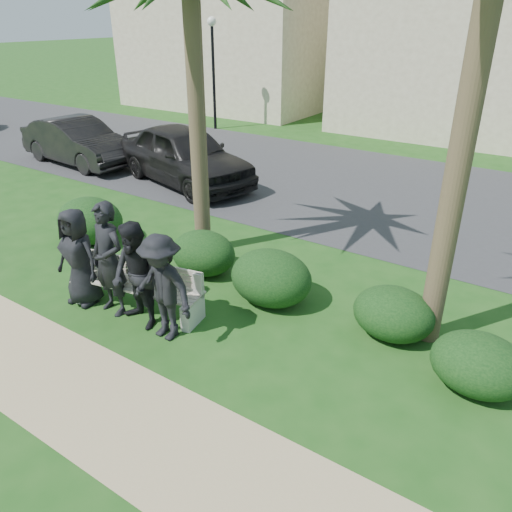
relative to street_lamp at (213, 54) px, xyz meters
The scene contains 18 objects.
ground 15.29m from the street_lamp, 53.13° to the right, with size 160.00×160.00×0.00m, color #1C4B15.
footpath 16.74m from the street_lamp, 56.89° to the right, with size 30.00×1.60×0.01m, color tan.
asphalt_street 10.28m from the street_lamp, 23.96° to the right, with size 160.00×8.00×0.01m, color #2D2D30.
stucco_bldg_left 6.75m from the street_lamp, 116.57° to the left, with size 10.40×8.40×7.30m.
stucco_bldg_right 10.03m from the street_lamp, 36.87° to the left, with size 8.40×8.40×7.30m.
street_lamp is the anchor object (origin of this frame).
park_bench 14.51m from the street_lamp, 56.81° to the right, with size 2.35×0.92×0.79m.
man_a 14.24m from the street_lamp, 60.76° to the right, with size 0.81×0.53×1.66m, color black.
man_b 14.48m from the street_lamp, 58.33° to the right, with size 0.68×0.45×1.88m, color black.
man_c 14.87m from the street_lamp, 56.29° to the right, with size 0.83×0.64×1.70m, color black.
man_d 15.20m from the street_lamp, 54.60° to the right, with size 1.08×0.62×1.66m, color black.
hedge_a 11.90m from the street_lamp, 64.87° to the right, with size 1.49×1.23×0.97m, color black.
hedge_b 13.22m from the street_lamp, 52.72° to the right, with size 1.27×1.05×0.83m, color black.
hedge_d 14.36m from the street_lamp, 47.96° to the right, with size 1.42×1.17×0.93m, color black.
hedge_e 15.68m from the street_lamp, 41.86° to the right, with size 1.22×1.01×0.80m, color black.
hedge_f 17.03m from the street_lamp, 40.22° to the right, with size 1.22×1.01×0.79m, color black.
car_a 7.78m from the street_lamp, 58.16° to the right, with size 1.91×4.76×1.62m, color black.
car_b 7.09m from the street_lamp, 92.12° to the right, with size 1.50×4.31×1.42m, color black.
Camera 1 is at (4.36, -4.70, 4.41)m, focal length 35.00 mm.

